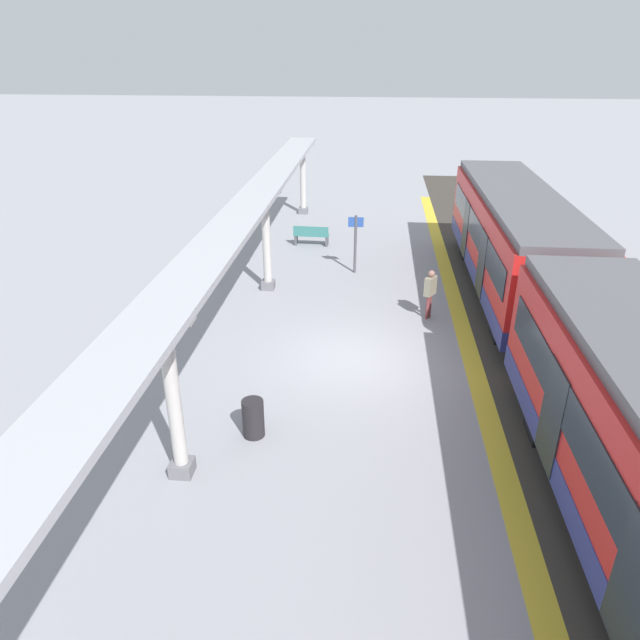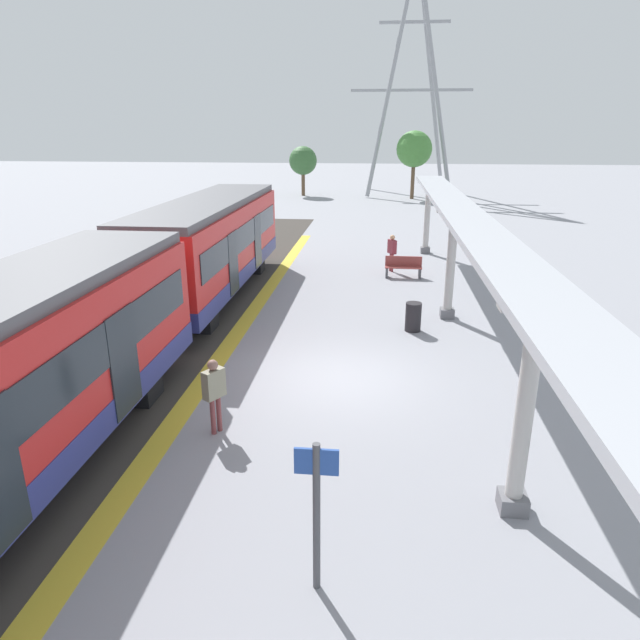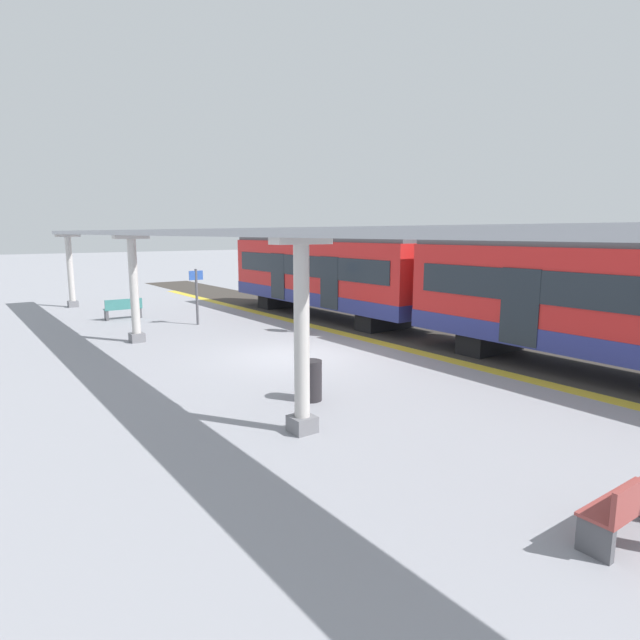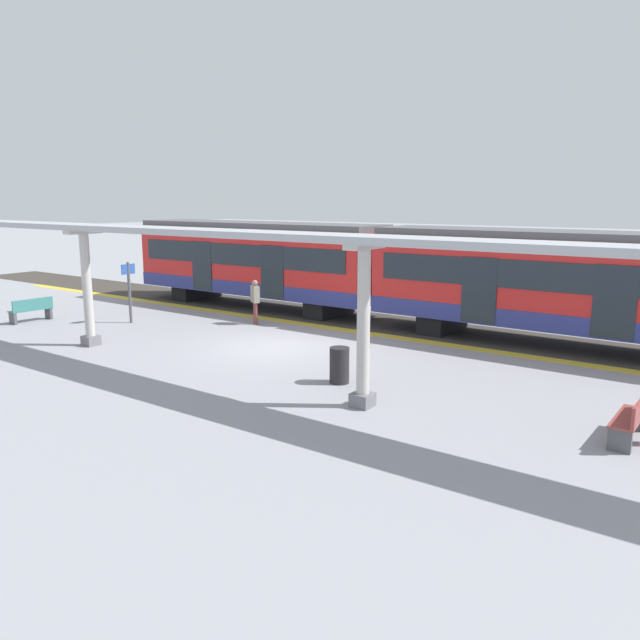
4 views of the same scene
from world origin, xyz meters
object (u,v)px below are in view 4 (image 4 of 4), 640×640
Objects in this scene: canopy_pillar_second at (87,288)px; canopy_pillar_third at (363,326)px; train_near_carriage at (257,263)px; bench_mid_platform at (633,418)px; train_far_carriage at (556,286)px; trash_bin at (339,365)px; passenger_waiting_near_edge at (255,297)px; bench_near_end at (32,310)px; platform_info_sign at (129,286)px.

canopy_pillar_second and canopy_pillar_third have the same top height.
bench_mid_platform is (7.03, 15.35, -1.38)m from train_near_carriage.
train_far_carriage is 3.24× the size of canopy_pillar_second.
passenger_waiting_near_edge reaches higher than trash_bin.
train_far_carriage is 12.90× the size of trash_bin.
bench_near_end is 1.01× the size of bench_mid_platform.
platform_info_sign is at bearing -95.83° from bench_mid_platform.
trash_bin is 0.40× the size of platform_info_sign.
trash_bin is (7.11, 8.89, -1.39)m from train_near_carriage.
bench_mid_platform is (7.03, 3.40, -1.38)m from train_far_carriage.
canopy_pillar_third is 2.26m from trash_bin.
canopy_pillar_second is 2.21× the size of passenger_waiting_near_edge.
platform_info_sign is 1.38× the size of passenger_waiting_near_edge.
bench_near_end is (-0.97, -14.79, -1.34)m from canopy_pillar_third.
train_near_carriage is 16.94m from bench_mid_platform.
canopy_pillar_second is at bearing 3.46° from train_near_carriage.
passenger_waiting_near_edge is (-4.25, -6.50, 0.55)m from trash_bin.
bench_mid_platform is 16.88m from platform_info_sign.
canopy_pillar_second is (8.28, 0.50, -0.04)m from train_near_carriage.
train_far_carriage reaches higher than bench_mid_platform.
trash_bin is (-0.20, 13.39, -0.00)m from bench_near_end.
train_near_carriage is 3.82m from passenger_waiting_near_edge.
platform_info_sign is (-1.71, -16.77, 0.89)m from bench_mid_platform.
train_near_carriage reaches higher than passenger_waiting_near_edge.
train_near_carriage is 7.56× the size of bench_mid_platform.
canopy_pillar_third reaches higher than trash_bin.
trash_bin is at bearing 56.79° from passenger_waiting_near_edge.
trash_bin is 7.78m from passenger_waiting_near_edge.
canopy_pillar_second is (8.28, -11.45, -0.04)m from train_far_carriage.
platform_info_sign is (-1.79, -10.31, 0.89)m from trash_bin.
train_near_carriage is 7.50× the size of bench_near_end.
bench_near_end is at bearing -66.06° from train_far_carriage.
train_near_carriage is at bearing -90.00° from train_far_carriage.
train_far_carriage is 7.86m from trash_bin.
bench_mid_platform is 0.68× the size of platform_info_sign.
canopy_pillar_third is 3.99× the size of trash_bin.
bench_mid_platform is at bearing 94.80° from canopy_pillar_second.
train_far_carriage is 5.17× the size of platform_info_sign.
bench_near_end is at bearing -57.22° from platform_info_sign.
train_far_carriage is 10.01m from passenger_waiting_near_edge.
canopy_pillar_third reaches higher than bench_mid_platform.
bench_near_end is (7.31, -4.50, -1.38)m from train_near_carriage.
trash_bin is (0.07, -6.46, -0.00)m from bench_mid_platform.
passenger_waiting_near_edge is at bearing -124.51° from canopy_pillar_third.
platform_info_sign is (-2.96, -11.70, -0.46)m from canopy_pillar_third.
passenger_waiting_near_edge is at bearing 160.79° from canopy_pillar_second.
bench_near_end is 19.86m from bench_mid_platform.
bench_mid_platform is at bearing 90.65° from trash_bin.
platform_info_sign is (5.32, -1.42, -0.50)m from train_near_carriage.
platform_info_sign is at bearing 122.78° from bench_near_end.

